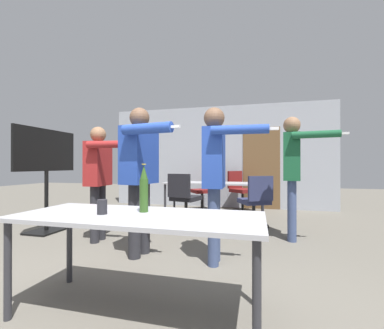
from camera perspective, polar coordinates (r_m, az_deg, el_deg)
The scene contains 15 objects.
ground_plane at distance 2.11m, azimuth -19.70°, elevation -31.16°, with size 24.00×24.00×0.00m, color #666056.
back_wall at distance 6.80m, azimuth 6.08°, elevation 1.70°, with size 5.78×0.12×2.64m.
conference_table_near at distance 1.98m, azimuth -11.91°, elevation -12.76°, with size 1.82×0.73×0.72m.
conference_table_far at distance 5.48m, azimuth 4.94°, elevation -4.65°, with size 2.10×0.74×0.72m.
tv_screen at distance 4.83m, azimuth -29.63°, elevation -0.28°, with size 0.44×1.22×1.68m.
person_center_tall at distance 4.01m, azimuth 21.53°, elevation 0.03°, with size 0.78×0.66×1.80m.
person_right_polo at distance 3.16m, azimuth -11.37°, elevation -0.46°, with size 0.80×0.78×1.79m.
person_far_watching at distance 2.86m, azimuth 5.24°, elevation -0.68°, with size 0.79×0.57×1.73m.
person_left_plaid at distance 3.93m, azimuth -19.96°, elevation -1.52°, with size 0.77×0.60×1.64m.
office_chair_near_pushed at distance 4.75m, azimuth -1.79°, elevation -8.02°, with size 0.56×0.61×0.94m.
office_chair_far_left at distance 6.30m, azimuth 2.88°, elevation -6.17°, with size 0.68×0.67×0.93m.
office_chair_side_rolled at distance 6.30m, azimuth 10.68°, elevation -6.01°, with size 0.69×0.68×0.95m.
office_chair_mid_tucked at distance 4.68m, azimuth 13.97°, elevation -8.40°, with size 0.63×0.67×0.91m.
beer_bottle at distance 2.04m, azimuth -10.64°, elevation -5.42°, with size 0.07×0.07×0.37m.
drink_cup at distance 2.04m, azimuth -19.34°, elevation -8.87°, with size 0.07×0.07×0.11m.
Camera 1 is at (1.01, -1.50, 1.09)m, focal length 24.00 mm.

